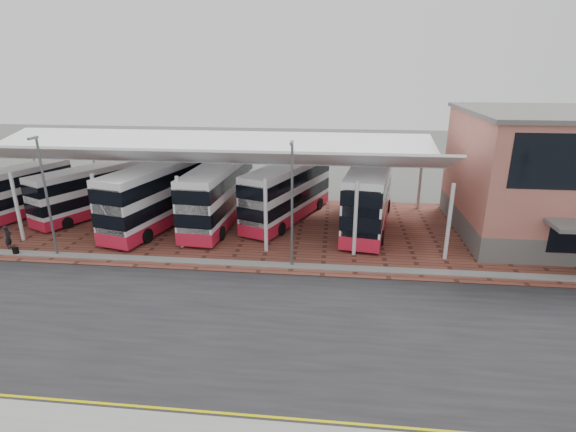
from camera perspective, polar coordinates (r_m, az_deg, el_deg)
name	(u,v)px	position (r m, az deg, el deg)	size (l,w,h in m)	color
ground	(241,317)	(23.78, -5.98, -12.61)	(140.00, 140.00, 0.00)	#474A45
road	(237,327)	(22.95, -6.51, -13.87)	(120.00, 14.00, 0.02)	black
forecourt	(300,229)	(35.13, 1.58, -1.71)	(72.00, 16.00, 0.06)	brown
north_kerb	(261,265)	(29.11, -3.47, -6.17)	(120.00, 0.80, 0.14)	slate
yellow_line_near	(202,418)	(18.36, -10.89, -23.84)	(120.00, 0.12, 0.01)	#B9AF00
yellow_line_far	(204,412)	(18.57, -10.61, -23.23)	(120.00, 0.12, 0.01)	#B9AF00
canopy	(200,152)	(35.95, -11.15, 7.98)	(37.00, 11.63, 7.07)	silver
lamp_west	(46,194)	(32.99, -28.38, 2.50)	(0.16, 0.90, 8.07)	#535659
lamp_east	(292,202)	(27.38, 0.51, 1.85)	(0.16, 0.90, 8.07)	#535659
bus_0	(12,194)	(43.31, -31.59, 2.34)	(5.35, 10.30, 4.16)	silver
bus_1	(91,192)	(41.22, -23.71, 2.84)	(6.49, 10.03, 4.14)	silver
bus_2	(160,195)	(36.87, -15.94, 2.59)	(5.52, 12.21, 4.90)	silver
bus_3	(219,194)	(36.30, -8.79, 2.77)	(3.46, 11.77, 4.79)	silver
bus_4	(288,192)	(36.69, -0.02, 3.03)	(6.47, 11.40, 4.63)	silver
bus_5	(369,196)	(35.68, 10.26, 2.55)	(4.66, 12.36, 4.97)	silver
pedestrian	(8,237)	(36.67, -32.00, -2.31)	(0.63, 0.42, 1.74)	black
suitcase	(16,251)	(35.56, -31.29, -3.81)	(0.31, 0.22, 0.54)	black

